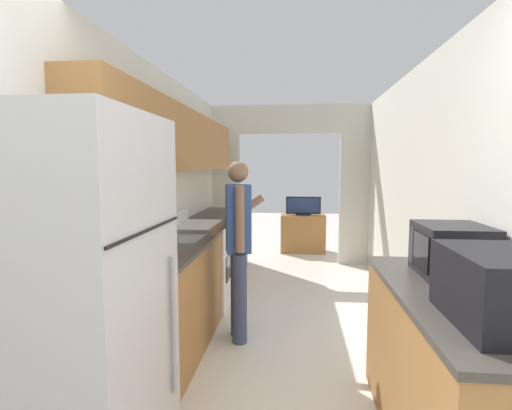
{
  "coord_description": "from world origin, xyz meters",
  "views": [
    {
      "loc": [
        0.11,
        -1.02,
        1.56
      ],
      "look_at": [
        -0.3,
        3.0,
        1.16
      ],
      "focal_mm": 28.0,
      "sensor_mm": 36.0,
      "label": 1
    }
  ],
  "objects": [
    {
      "name": "person",
      "position": [
        -0.39,
        2.42,
        0.85
      ],
      "size": [
        0.52,
        0.43,
        1.6
      ],
      "rotation": [
        0.0,
        0.0,
        1.81
      ],
      "color": "#384266",
      "rests_on": "ground_plane"
    },
    {
      "name": "wall_far_with_doorway",
      "position": [
        0.0,
        5.32,
        1.43
      ],
      "size": [
        2.88,
        0.06,
        2.5
      ],
      "color": "silver",
      "rests_on": "ground_plane"
    },
    {
      "name": "counter_left",
      "position": [
        -0.94,
        2.99,
        0.46
      ],
      "size": [
        0.62,
        4.04,
        0.91
      ],
      "color": "#9E6B38",
      "rests_on": "ground_plane"
    },
    {
      "name": "range_oven",
      "position": [
        -0.93,
        3.29,
        0.46
      ],
      "size": [
        0.66,
        0.8,
        1.05
      ],
      "color": "white",
      "rests_on": "ground_plane"
    },
    {
      "name": "refrigerator",
      "position": [
        -0.88,
        0.61,
        0.89
      ],
      "size": [
        0.75,
        0.83,
        1.79
      ],
      "color": "#B7B7BC",
      "rests_on": "ground_plane"
    },
    {
      "name": "television",
      "position": [
        0.24,
        6.1,
        0.84
      ],
      "size": [
        0.62,
        0.16,
        0.33
      ],
      "color": "black",
      "rests_on": "tv_cabinet"
    },
    {
      "name": "counter_right",
      "position": [
        0.94,
        1.06,
        0.46
      ],
      "size": [
        0.62,
        1.63,
        0.91
      ],
      "color": "#9E6B38",
      "rests_on": "ground_plane"
    },
    {
      "name": "suitcase",
      "position": [
        0.94,
        0.65,
        1.06
      ],
      "size": [
        0.37,
        0.58,
        0.3
      ],
      "color": "black",
      "rests_on": "counter_right"
    },
    {
      "name": "wall_left",
      "position": [
        -1.19,
        2.45,
        1.48
      ],
      "size": [
        0.38,
        7.69,
        2.5
      ],
      "color": "silver",
      "rests_on": "ground_plane"
    },
    {
      "name": "microwave",
      "position": [
        1.03,
        1.4,
        1.06
      ],
      "size": [
        0.38,
        0.46,
        0.3
      ],
      "color": "black",
      "rests_on": "counter_right"
    },
    {
      "name": "wall_right",
      "position": [
        1.27,
        2.04,
        1.25
      ],
      "size": [
        0.06,
        7.69,
        2.5
      ],
      "color": "silver",
      "rests_on": "ground_plane"
    },
    {
      "name": "tv_cabinet",
      "position": [
        0.24,
        6.14,
        0.34
      ],
      "size": [
        0.79,
        0.42,
        0.68
      ],
      "color": "#9E6B38",
      "rests_on": "ground_plane"
    }
  ]
}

